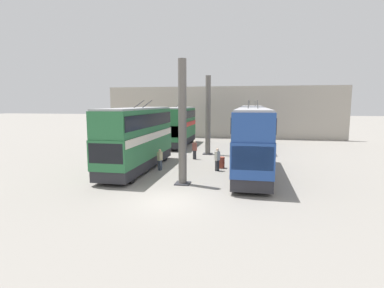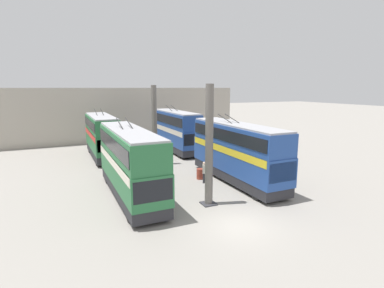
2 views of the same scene
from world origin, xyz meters
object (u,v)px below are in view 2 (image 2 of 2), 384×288
Objects in this scene: person_by_left_row at (204,172)px; person_by_right_row at (154,181)px; bus_left_far at (176,128)px; bus_right_mid at (102,134)px; oil_drum at (200,174)px; person_aisle_midway at (157,163)px; bus_left_near at (237,149)px; bus_right_near at (130,159)px.

person_by_left_row reaches higher than person_by_right_row.
bus_right_mid is (0.05, 8.93, -0.10)m from bus_left_far.
person_by_right_row is 1.88× the size of oil_drum.
person_by_right_row is at bearing -21.73° from person_aisle_midway.
person_aisle_midway is at bearing -90.40° from person_by_right_row.
bus_left_far is 1.08× the size of bus_right_mid.
bus_right_mid reaches higher than person_by_left_row.
bus_left_near reaches higher than person_by_right_row.
person_by_left_row is (-13.09, -6.29, -1.76)m from bus_right_mid.
person_by_left_row reaches higher than person_aisle_midway.
bus_left_far is 15.54m from person_by_right_row.
person_by_left_row is (-13.04, 2.64, -1.86)m from bus_left_far.
person_by_left_row is at bearing 73.62° from bus_left_near.
bus_right_mid is 13.95m from person_by_right_row.
bus_left_near is 7.40m from person_by_right_row.
bus_left_near is at bearing -90.64° from bus_right_near.
person_aisle_midway is 1.96× the size of oil_drum.
person_by_left_row is 1.99× the size of oil_drum.
bus_right_near reaches higher than person_by_left_row.
bus_left_far is at bearing 146.16° from person_aisle_midway.
bus_right_mid reaches higher than oil_drum.
bus_right_mid reaches higher than person_aisle_midway.
bus_right_mid is 9.47m from person_aisle_midway.
bus_left_far reaches higher than person_by_left_row.
oil_drum is at bearing 52.36° from bus_left_near.
bus_right_mid is (13.87, 8.93, -0.08)m from bus_left_near.
person_by_left_row is at bearing -152.78° from person_by_right_row.
oil_drum is at bearing -69.48° from person_by_left_row.
person_by_right_row is at bearing 88.74° from bus_left_near.
person_by_right_row is at bearing 152.37° from bus_left_far.
bus_right_mid is at bearing 32.79° from bus_left_near.
oil_drum is at bearing -140.24° from person_by_right_row.
person_aisle_midway is at bearing -34.95° from bus_right_near.
person_by_right_row is (-13.66, 7.15, -1.92)m from bus_left_far.
bus_left_far is 13.43m from person_by_left_row.
bus_left_near is 7.72m from person_aisle_midway.
bus_right_near reaches higher than person_by_right_row.
oil_drum is at bearing -151.60° from bus_right_mid.
bus_left_near is at bearing 43.04° from person_aisle_midway.
person_aisle_midway is at bearing -157.01° from bus_right_mid.
bus_right_near is 6.16× the size of person_aisle_midway.
person_aisle_midway is (5.14, -1.85, 0.05)m from person_by_right_row.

